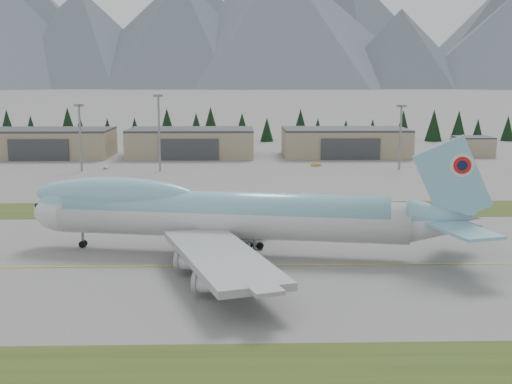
{
  "coord_description": "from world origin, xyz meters",
  "views": [
    {
      "loc": [
        3.47,
        -99.29,
        29.46
      ],
      "look_at": [
        6.77,
        22.93,
        8.0
      ],
      "focal_mm": 45.0,
      "sensor_mm": 36.0,
      "label": 1
    }
  ],
  "objects_px": {
    "hangar_center": "(191,142)",
    "service_vehicle_b": "(316,166)",
    "boeing_747_freighter": "(225,214)",
    "service_vehicle_c": "(434,163)",
    "service_vehicle_a": "(106,169)",
    "hangar_left": "(49,143)",
    "hangar_right": "(345,142)"
  },
  "relations": [
    {
      "from": "hangar_center",
      "to": "service_vehicle_b",
      "type": "xyz_separation_m",
      "value": [
        45.2,
        -30.06,
        -5.39
      ]
    },
    {
      "from": "hangar_center",
      "to": "service_vehicle_b",
      "type": "height_order",
      "value": "hangar_center"
    },
    {
      "from": "boeing_747_freighter",
      "to": "service_vehicle_b",
      "type": "bearing_deg",
      "value": 85.75
    },
    {
      "from": "hangar_center",
      "to": "service_vehicle_c",
      "type": "xyz_separation_m",
      "value": [
        88.13,
        -24.06,
        -5.39
      ]
    },
    {
      "from": "service_vehicle_a",
      "to": "service_vehicle_c",
      "type": "distance_m",
      "value": 114.94
    },
    {
      "from": "hangar_left",
      "to": "service_vehicle_a",
      "type": "distance_m",
      "value": 45.31
    },
    {
      "from": "hangar_left",
      "to": "service_vehicle_c",
      "type": "bearing_deg",
      "value": -9.54
    },
    {
      "from": "hangar_left",
      "to": "service_vehicle_c",
      "type": "height_order",
      "value": "hangar_left"
    },
    {
      "from": "hangar_left",
      "to": "service_vehicle_c",
      "type": "relative_size",
      "value": 12.81
    },
    {
      "from": "hangar_left",
      "to": "service_vehicle_b",
      "type": "relative_size",
      "value": 13.09
    },
    {
      "from": "hangar_left",
      "to": "hangar_center",
      "type": "xyz_separation_m",
      "value": [
        55.0,
        0.0,
        0.0
      ]
    },
    {
      "from": "hangar_right",
      "to": "service_vehicle_a",
      "type": "relative_size",
      "value": 13.26
    },
    {
      "from": "service_vehicle_c",
      "to": "hangar_right",
      "type": "bearing_deg",
      "value": 149.08
    },
    {
      "from": "hangar_right",
      "to": "service_vehicle_a",
      "type": "height_order",
      "value": "hangar_right"
    },
    {
      "from": "hangar_right",
      "to": "service_vehicle_c",
      "type": "bearing_deg",
      "value": -40.54
    },
    {
      "from": "service_vehicle_b",
      "to": "hangar_left",
      "type": "bearing_deg",
      "value": 61.56
    },
    {
      "from": "service_vehicle_b",
      "to": "service_vehicle_c",
      "type": "height_order",
      "value": "service_vehicle_b"
    },
    {
      "from": "hangar_center",
      "to": "service_vehicle_a",
      "type": "bearing_deg",
      "value": -127.21
    },
    {
      "from": "hangar_left",
      "to": "hangar_right",
      "type": "height_order",
      "value": "same"
    },
    {
      "from": "boeing_747_freighter",
      "to": "service_vehicle_c",
      "type": "height_order",
      "value": "boeing_747_freighter"
    },
    {
      "from": "hangar_center",
      "to": "service_vehicle_b",
      "type": "bearing_deg",
      "value": -33.63
    },
    {
      "from": "hangar_left",
      "to": "service_vehicle_c",
      "type": "distance_m",
      "value": 145.23
    },
    {
      "from": "hangar_center",
      "to": "service_vehicle_a",
      "type": "distance_m",
      "value": 43.86
    },
    {
      "from": "boeing_747_freighter",
      "to": "hangar_left",
      "type": "relative_size",
      "value": 1.66
    },
    {
      "from": "hangar_right",
      "to": "service_vehicle_a",
      "type": "xyz_separation_m",
      "value": [
        -86.32,
        -34.66,
        -5.39
      ]
    },
    {
      "from": "boeing_747_freighter",
      "to": "hangar_left",
      "type": "xyz_separation_m",
      "value": [
        -71.14,
        142.0,
        -1.5
      ]
    },
    {
      "from": "boeing_747_freighter",
      "to": "hangar_center",
      "type": "relative_size",
      "value": 1.66
    },
    {
      "from": "hangar_right",
      "to": "service_vehicle_c",
      "type": "distance_m",
      "value": 37.4
    },
    {
      "from": "hangar_left",
      "to": "hangar_center",
      "type": "relative_size",
      "value": 1.0
    },
    {
      "from": "boeing_747_freighter",
      "to": "service_vehicle_a",
      "type": "distance_m",
      "value": 115.64
    },
    {
      "from": "hangar_right",
      "to": "service_vehicle_b",
      "type": "relative_size",
      "value": 13.09
    },
    {
      "from": "service_vehicle_a",
      "to": "service_vehicle_b",
      "type": "xyz_separation_m",
      "value": [
        71.52,
        4.6,
        0.0
      ]
    }
  ]
}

